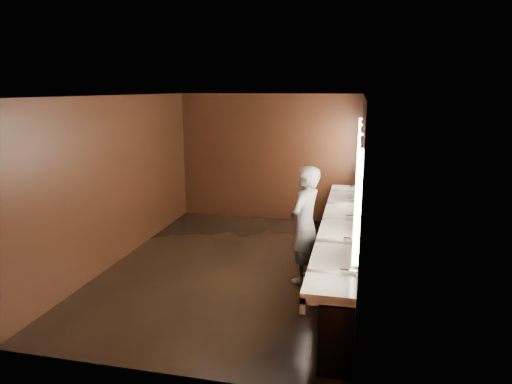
% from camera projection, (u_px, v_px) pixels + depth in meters
% --- Properties ---
extents(floor, '(6.00, 6.00, 0.00)m').
position_uv_depth(floor, '(233.00, 266.00, 7.63)').
color(floor, black).
rests_on(floor, ground).
extents(ceiling, '(4.00, 6.00, 0.02)m').
position_uv_depth(ceiling, '(231.00, 96.00, 7.01)').
color(ceiling, '#2D2D2B').
rests_on(ceiling, wall_back).
extents(wall_back, '(4.00, 0.02, 2.80)m').
position_uv_depth(wall_back, '(268.00, 158.00, 10.17)').
color(wall_back, black).
rests_on(wall_back, floor).
extents(wall_front, '(4.00, 0.02, 2.80)m').
position_uv_depth(wall_front, '(150.00, 246.00, 4.46)').
color(wall_front, black).
rests_on(wall_front, floor).
extents(wall_left, '(0.02, 6.00, 2.80)m').
position_uv_depth(wall_left, '(119.00, 179.00, 7.75)').
color(wall_left, black).
rests_on(wall_left, floor).
extents(wall_right, '(0.02, 6.00, 2.80)m').
position_uv_depth(wall_right, '(360.00, 190.00, 6.89)').
color(wall_right, black).
rests_on(wall_right, floor).
extents(sink_counter, '(0.55, 5.40, 1.01)m').
position_uv_depth(sink_counter, '(343.00, 246.00, 7.13)').
color(sink_counter, black).
rests_on(sink_counter, floor).
extents(mirror_band, '(0.06, 5.03, 1.15)m').
position_uv_depth(mirror_band, '(359.00, 168.00, 6.82)').
color(mirror_band, '#FFE4C7').
rests_on(mirror_band, wall_right).
extents(person, '(0.63, 0.76, 1.79)m').
position_uv_depth(person, '(305.00, 225.00, 6.88)').
color(person, '#87A6C9').
rests_on(person, floor).
extents(trash_bin, '(0.44, 0.44, 0.57)m').
position_uv_depth(trash_bin, '(324.00, 280.00, 6.40)').
color(trash_bin, black).
rests_on(trash_bin, floor).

